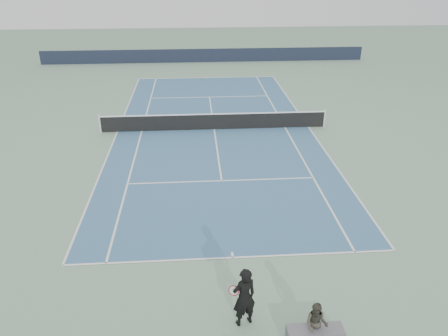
{
  "coord_description": "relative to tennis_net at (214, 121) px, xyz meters",
  "views": [
    {
      "loc": [
        -1.12,
        -23.45,
        8.93
      ],
      "look_at": [
        0.04,
        -7.36,
        1.1
      ],
      "focal_mm": 35.0,
      "sensor_mm": 36.0,
      "label": 1
    }
  ],
  "objects": [
    {
      "name": "windscreen_far",
      "position": [
        0.0,
        17.88,
        0.1
      ],
      "size": [
        30.0,
        0.25,
        1.2
      ],
      "primitive_type": "cube",
      "color": "black",
      "rests_on": "ground"
    },
    {
      "name": "tennis_player",
      "position": [
        0.03,
        -14.71,
        0.4
      ],
      "size": [
        0.85,
        0.69,
        1.8
      ],
      "color": "black",
      "rests_on": "ground"
    },
    {
      "name": "tennis_net",
      "position": [
        0.0,
        0.0,
        0.0
      ],
      "size": [
        12.9,
        0.1,
        1.07
      ],
      "color": "silver",
      "rests_on": "ground"
    },
    {
      "name": "ground",
      "position": [
        0.0,
        0.0,
        -0.5
      ],
      "size": [
        80.0,
        80.0,
        0.0
      ],
      "primitive_type": "plane",
      "color": "gray"
    },
    {
      "name": "spectator_bench",
      "position": [
        1.77,
        -15.51,
        -0.06
      ],
      "size": [
        1.5,
        1.02,
        1.24
      ],
      "color": "#5E5D63",
      "rests_on": "ground"
    },
    {
      "name": "court_surface",
      "position": [
        0.0,
        0.0,
        -0.5
      ],
      "size": [
        10.97,
        23.77,
        0.01
      ],
      "primitive_type": "cube",
      "color": "#396588",
      "rests_on": "ground"
    }
  ]
}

